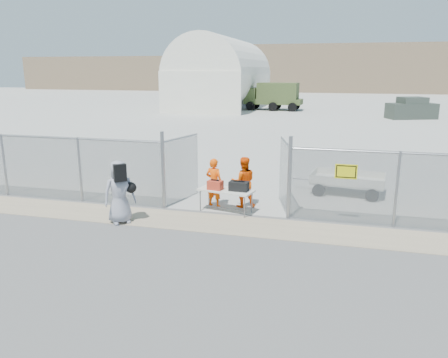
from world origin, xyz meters
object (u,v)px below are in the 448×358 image
(utility_trailer, at_px, (347,183))
(folding_table, at_px, (226,201))
(security_worker_right, at_px, (243,182))
(visitor, at_px, (119,192))
(security_worker_left, at_px, (214,183))

(utility_trailer, bearing_deg, folding_table, -132.99)
(security_worker_right, xyz_separation_m, visitor, (-3.16, -2.40, 0.10))
(security_worker_left, xyz_separation_m, security_worker_right, (0.93, 0.20, 0.03))
(folding_table, height_order, security_worker_left, security_worker_left)
(utility_trailer, bearing_deg, security_worker_left, -140.79)
(security_worker_right, xyz_separation_m, utility_trailer, (3.32, 2.44, -0.43))
(folding_table, height_order, utility_trailer, utility_trailer)
(folding_table, bearing_deg, utility_trailer, 51.70)
(visitor, distance_m, utility_trailer, 8.10)
(security_worker_right, bearing_deg, folding_table, 38.71)
(security_worker_left, bearing_deg, security_worker_right, -154.15)
(security_worker_right, distance_m, visitor, 3.97)
(utility_trailer, bearing_deg, security_worker_right, -136.35)
(folding_table, height_order, visitor, visitor)
(folding_table, distance_m, security_worker_right, 0.91)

